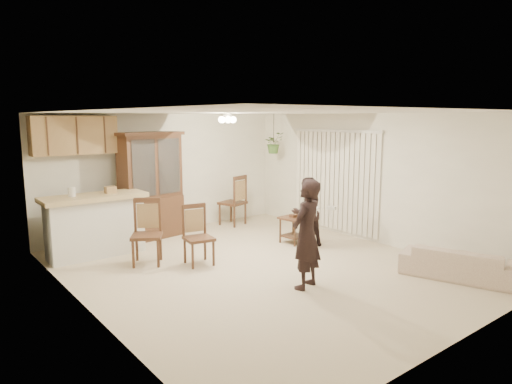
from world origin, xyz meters
TOP-DOWN VIEW (x-y plane):
  - floor at (0.00, 0.00)m, footprint 6.50×6.50m
  - ceiling at (0.00, 0.00)m, footprint 5.50×6.50m
  - wall_back at (0.00, 3.25)m, footprint 5.50×0.02m
  - wall_front at (0.00, -3.25)m, footprint 5.50×0.02m
  - wall_left at (-2.75, 0.00)m, footprint 0.02×6.50m
  - wall_right at (2.75, 0.00)m, footprint 0.02×6.50m
  - breakfast_bar at (-1.85, 2.35)m, footprint 1.60×0.55m
  - bar_top at (-1.85, 2.35)m, footprint 1.75×0.70m
  - upper_cabinets at (-1.90, 3.07)m, footprint 1.50×0.34m
  - vertical_blinds at (2.71, 0.90)m, footprint 0.06×2.30m
  - ceiling_fixture at (0.20, 1.20)m, footprint 0.36×0.36m
  - hanging_plant at (2.30, 2.40)m, footprint 0.43×0.37m
  - plant_cord at (2.30, 2.40)m, footprint 0.01×0.01m
  - sofa at (2.06, -2.22)m, footprint 1.30×2.01m
  - adult at (-0.03, -1.06)m, footprint 0.76×0.62m
  - child at (1.48, 0.47)m, footprint 0.72×0.60m
  - china_hutch at (-0.53, 2.86)m, footprint 1.42×0.71m
  - side_table at (1.46, 0.79)m, footprint 0.51×0.51m
  - chair_bar at (-0.68, 0.79)m, footprint 0.51×0.51m
  - chair_hutch_left at (-1.35, 1.35)m, footprint 0.66×0.66m
  - chair_hutch_right at (1.41, 2.79)m, footprint 0.63×0.63m
  - controller_adult at (0.08, -1.41)m, footprint 0.08×0.14m
  - controller_child at (1.43, 0.17)m, footprint 0.05×0.12m

SIDE VIEW (x-z plane):
  - floor at x=0.00m, z-range 0.00..0.00m
  - side_table at x=1.46m, z-range -0.02..0.55m
  - chair_bar at x=-0.68m, z-range -0.22..0.78m
  - chair_hutch_left at x=-1.35m, z-range -0.24..0.85m
  - chair_hutch_right at x=1.41m, z-range -0.25..0.89m
  - sofa at x=2.06m, z-range 0.00..0.73m
  - breakfast_bar at x=-1.85m, z-range 0.00..1.00m
  - child at x=1.48m, z-range 0.00..1.35m
  - controller_child at x=1.43m, z-range 0.79..0.83m
  - adult at x=-0.03m, z-range 0.00..1.80m
  - bar_top at x=-1.85m, z-range 1.01..1.09m
  - china_hutch at x=-0.53m, z-range -0.01..2.13m
  - vertical_blinds at x=2.71m, z-range 0.05..2.15m
  - controller_adult at x=0.08m, z-range 1.18..1.23m
  - wall_back at x=0.00m, z-range 0.00..2.50m
  - wall_front at x=0.00m, z-range 0.00..2.50m
  - wall_left at x=-2.75m, z-range 0.00..2.50m
  - wall_right at x=2.75m, z-range 0.00..2.50m
  - hanging_plant at x=2.30m, z-range 1.61..2.09m
  - upper_cabinets at x=-1.90m, z-range 1.75..2.45m
  - plant_cord at x=2.30m, z-range 1.85..2.50m
  - ceiling_fixture at x=0.20m, z-range 2.30..2.50m
  - ceiling at x=0.00m, z-range 2.49..2.51m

